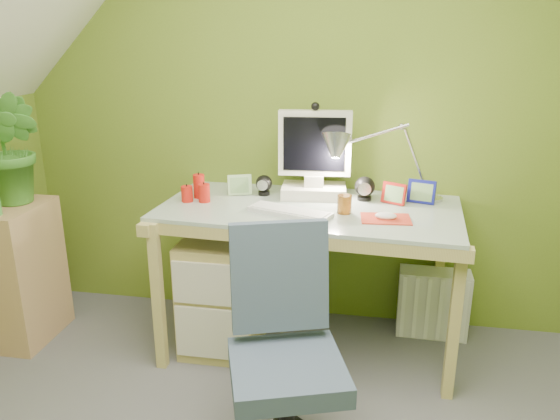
% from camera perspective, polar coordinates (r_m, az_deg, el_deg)
% --- Properties ---
extents(wall_back, '(3.20, 0.01, 2.40)m').
position_cam_1_polar(wall_back, '(3.06, 2.00, 9.71)').
color(wall_back, olive).
rests_on(wall_back, floor).
extents(desk, '(1.55, 0.85, 0.80)m').
position_cam_1_polar(desk, '(2.92, 2.98, -7.12)').
color(desk, tan).
rests_on(desk, floor).
extents(monitor, '(0.40, 0.25, 0.52)m').
position_cam_1_polar(monitor, '(2.88, 3.65, 6.39)').
color(monitor, silver).
rests_on(monitor, desk).
extents(speaker_left, '(0.10, 0.10, 0.11)m').
position_cam_1_polar(speaker_left, '(2.95, -1.69, 2.60)').
color(speaker_left, black).
rests_on(speaker_left, desk).
extents(speaker_right, '(0.11, 0.11, 0.13)m').
position_cam_1_polar(speaker_right, '(2.89, 8.84, 2.26)').
color(speaker_right, black).
rests_on(speaker_right, desk).
extents(keyboard, '(0.43, 0.26, 0.02)m').
position_cam_1_polar(keyboard, '(2.65, 1.02, -0.20)').
color(keyboard, silver).
rests_on(keyboard, desk).
extents(mousepad, '(0.24, 0.18, 0.01)m').
position_cam_1_polar(mousepad, '(2.63, 10.99, -0.90)').
color(mousepad, red).
rests_on(mousepad, desk).
extents(mouse, '(0.11, 0.07, 0.03)m').
position_cam_1_polar(mouse, '(2.62, 11.00, -0.60)').
color(mouse, white).
rests_on(mouse, mousepad).
extents(amber_tumbler, '(0.08, 0.08, 0.09)m').
position_cam_1_polar(amber_tumbler, '(2.67, 6.75, 0.60)').
color(amber_tumbler, '#8C5114').
rests_on(amber_tumbler, desk).
extents(candle_cluster, '(0.18, 0.16, 0.13)m').
position_cam_1_polar(candle_cluster, '(2.90, -8.71, 2.27)').
color(candle_cluster, red).
rests_on(candle_cluster, desk).
extents(photo_frame_red, '(0.12, 0.08, 0.11)m').
position_cam_1_polar(photo_frame_red, '(2.86, 11.82, 1.71)').
color(photo_frame_red, '#A91712').
rests_on(photo_frame_red, desk).
extents(photo_frame_blue, '(0.14, 0.06, 0.12)m').
position_cam_1_polar(photo_frame_blue, '(2.90, 14.57, 1.88)').
color(photo_frame_blue, navy).
rests_on(photo_frame_blue, desk).
extents(photo_frame_green, '(0.13, 0.06, 0.11)m').
position_cam_1_polar(photo_frame_green, '(2.96, -4.23, 2.64)').
color(photo_frame_green, '#9FC788').
rests_on(photo_frame_green, desk).
extents(desk_lamp, '(0.60, 0.37, 0.60)m').
position_cam_1_polar(desk_lamp, '(2.86, 12.71, 6.68)').
color(desk_lamp, silver).
rests_on(desk_lamp, desk).
extents(side_ledge, '(0.29, 0.44, 0.77)m').
position_cam_1_polar(side_ledge, '(3.33, -25.40, -5.99)').
color(side_ledge, tan).
rests_on(side_ledge, floor).
extents(potted_plant, '(0.38, 0.34, 0.60)m').
position_cam_1_polar(potted_plant, '(3.16, -26.19, 5.81)').
color(potted_plant, '#3D7F2A').
rests_on(potted_plant, side_ledge).
extents(task_chair, '(0.61, 0.61, 0.87)m').
position_cam_1_polar(task_chair, '(2.14, 0.75, -16.33)').
color(task_chair, '#3B4A61').
rests_on(task_chair, floor).
extents(radiator, '(0.39, 0.16, 0.39)m').
position_cam_1_polar(radiator, '(3.23, 15.69, -9.34)').
color(radiator, silver).
rests_on(radiator, floor).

